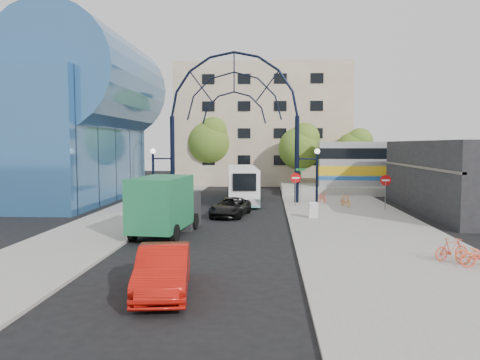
# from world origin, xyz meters

# --- Properties ---
(ground) EXTENTS (120.00, 120.00, 0.00)m
(ground) POSITION_xyz_m (0.00, 0.00, 0.00)
(ground) COLOR black
(ground) RESTS_ON ground
(sidewalk_east) EXTENTS (8.00, 56.00, 0.12)m
(sidewalk_east) POSITION_xyz_m (8.00, 4.00, 0.06)
(sidewalk_east) COLOR gray
(sidewalk_east) RESTS_ON ground
(plaza_west) EXTENTS (5.00, 50.00, 0.12)m
(plaza_west) POSITION_xyz_m (-6.50, 6.00, 0.06)
(plaza_west) COLOR gray
(plaza_west) RESTS_ON ground
(gateway_arch) EXTENTS (13.64, 0.44, 12.10)m
(gateway_arch) POSITION_xyz_m (0.00, 14.00, 8.56)
(gateway_arch) COLOR black
(gateway_arch) RESTS_ON ground
(stop_sign) EXTENTS (0.80, 0.07, 2.50)m
(stop_sign) POSITION_xyz_m (4.80, 12.00, 1.99)
(stop_sign) COLOR slate
(stop_sign) RESTS_ON sidewalk_east
(do_not_enter_sign) EXTENTS (0.76, 0.07, 2.48)m
(do_not_enter_sign) POSITION_xyz_m (11.00, 10.00, 1.98)
(do_not_enter_sign) COLOR slate
(do_not_enter_sign) RESTS_ON sidewalk_east
(street_name_sign) EXTENTS (0.70, 0.70, 2.80)m
(street_name_sign) POSITION_xyz_m (5.20, 12.60, 2.13)
(street_name_sign) COLOR slate
(street_name_sign) RESTS_ON sidewalk_east
(sandwich_board) EXTENTS (0.55, 0.61, 0.99)m
(sandwich_board) POSITION_xyz_m (5.60, 5.98, 0.74)
(sandwich_board) COLOR white
(sandwich_board) RESTS_ON sidewalk_east
(transit_hall) EXTENTS (16.50, 18.00, 14.50)m
(transit_hall) POSITION_xyz_m (-15.30, 15.00, 6.70)
(transit_hall) COLOR #305F93
(transit_hall) RESTS_ON ground
(commercial_block_east) EXTENTS (6.00, 16.00, 5.00)m
(commercial_block_east) POSITION_xyz_m (16.00, 10.00, 2.50)
(commercial_block_east) COLOR black
(commercial_block_east) RESTS_ON ground
(apartment_block) EXTENTS (20.00, 12.10, 14.00)m
(apartment_block) POSITION_xyz_m (2.00, 34.97, 7.00)
(apartment_block) COLOR tan
(apartment_block) RESTS_ON ground
(train_platform) EXTENTS (32.00, 5.00, 0.80)m
(train_platform) POSITION_xyz_m (20.00, 22.00, 0.40)
(train_platform) COLOR gray
(train_platform) RESTS_ON ground
(train_car) EXTENTS (25.10, 3.05, 4.20)m
(train_car) POSITION_xyz_m (20.00, 22.00, 2.90)
(train_car) COLOR #B7B7BC
(train_car) RESTS_ON train_platform
(tree_north_a) EXTENTS (4.48, 4.48, 7.00)m
(tree_north_a) POSITION_xyz_m (6.12, 25.93, 4.61)
(tree_north_a) COLOR #382314
(tree_north_a) RESTS_ON ground
(tree_north_b) EXTENTS (5.12, 5.12, 8.00)m
(tree_north_b) POSITION_xyz_m (-3.88, 29.93, 5.27)
(tree_north_b) COLOR #382314
(tree_north_b) RESTS_ON ground
(tree_north_c) EXTENTS (4.16, 4.16, 6.50)m
(tree_north_c) POSITION_xyz_m (12.12, 27.93, 4.28)
(tree_north_c) COLOR #382314
(tree_north_c) RESTS_ON ground
(city_bus) EXTENTS (3.19, 10.56, 2.86)m
(city_bus) POSITION_xyz_m (0.60, 15.15, 1.50)
(city_bus) COLOR white
(city_bus) RESTS_ON ground
(green_truck) EXTENTS (2.85, 6.32, 3.09)m
(green_truck) POSITION_xyz_m (-2.58, 0.72, 1.54)
(green_truck) COLOR black
(green_truck) RESTS_ON ground
(black_suv) EXTENTS (2.77, 4.71, 1.23)m
(black_suv) POSITION_xyz_m (0.26, 7.17, 0.61)
(black_suv) COLOR black
(black_suv) RESTS_ON ground
(red_sedan) EXTENTS (2.22, 4.72, 1.50)m
(red_sedan) POSITION_xyz_m (-0.54, -8.94, 0.75)
(red_sedan) COLOR #B5120B
(red_sedan) RESTS_ON ground
(bike_near_a) EXTENTS (0.95, 1.76, 0.88)m
(bike_near_a) POSITION_xyz_m (7.01, 13.83, 0.56)
(bike_near_a) COLOR #F85031
(bike_near_a) RESTS_ON sidewalk_east
(bike_near_b) EXTENTS (0.90, 1.58, 0.91)m
(bike_near_b) POSITION_xyz_m (8.50, 11.79, 0.58)
(bike_near_b) COLOR orange
(bike_near_b) RESTS_ON sidewalk_east
(bike_far_a) EXTENTS (1.83, 1.12, 0.91)m
(bike_far_a) POSITION_xyz_m (10.83, -5.31, 0.57)
(bike_far_a) COLOR orange
(bike_far_a) RESTS_ON sidewalk_east
(bike_far_b) EXTENTS (1.57, 0.90, 0.91)m
(bike_far_b) POSITION_xyz_m (10.08, -4.50, 0.57)
(bike_far_b) COLOR #CC4328
(bike_far_b) RESTS_ON sidewalk_east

